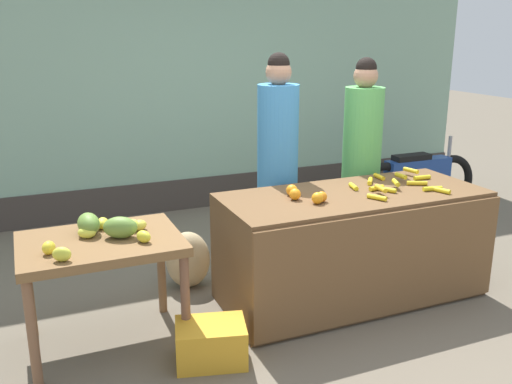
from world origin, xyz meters
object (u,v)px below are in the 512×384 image
object	(u,v)px
parked_motorcycle	(417,180)
produce_sack	(188,260)
produce_crate	(211,343)
vendor_woman_blue_shirt	(278,166)
vendor_woman_green_shirt	(361,161)

from	to	relation	value
parked_motorcycle	produce_sack	world-z (taller)	parked_motorcycle
parked_motorcycle	produce_crate	distance (m)	3.66
parked_motorcycle	vendor_woman_blue_shirt	bearing A→B (deg)	-159.23
vendor_woman_green_shirt	produce_sack	xyz separation A→B (m)	(-1.62, 0.01, -0.68)
vendor_woman_blue_shirt	produce_crate	bearing A→B (deg)	-131.24
parked_motorcycle	produce_crate	size ratio (longest dim) A/B	3.64
vendor_woman_green_shirt	vendor_woman_blue_shirt	bearing A→B (deg)	178.68
produce_crate	produce_sack	bearing A→B (deg)	80.73
vendor_woman_blue_shirt	parked_motorcycle	bearing A→B (deg)	20.77
vendor_woman_green_shirt	parked_motorcycle	bearing A→B (deg)	32.19
vendor_woman_blue_shirt	produce_sack	world-z (taller)	vendor_woman_blue_shirt
produce_sack	vendor_woman_green_shirt	bearing A→B (deg)	-0.35
vendor_woman_green_shirt	produce_crate	bearing A→B (deg)	-148.43
vendor_woman_green_shirt	parked_motorcycle	world-z (taller)	vendor_woman_green_shirt
vendor_woman_green_shirt	produce_crate	world-z (taller)	vendor_woman_green_shirt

